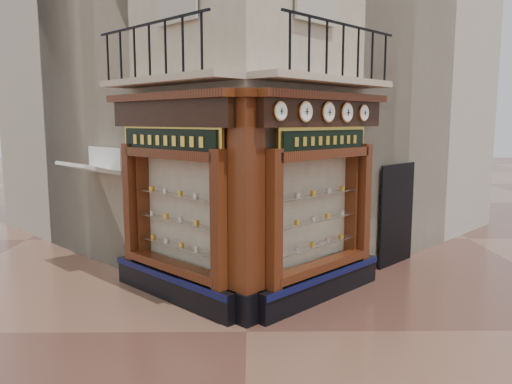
{
  "coord_description": "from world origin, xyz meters",
  "views": [
    {
      "loc": [
        0.08,
        -7.84,
        3.46
      ],
      "look_at": [
        0.18,
        2.0,
        2.06
      ],
      "focal_mm": 35.0,
      "sensor_mm": 36.0,
      "label": 1
    }
  ],
  "objects_px": {
    "signboard_left": "(169,140)",
    "signboard_right": "(325,140)",
    "clock_e": "(364,113)",
    "clock_a": "(280,111)",
    "clock_b": "(305,112)",
    "clock_d": "(347,113)",
    "awning": "(92,271)",
    "clock_c": "(328,112)",
    "corner_pilaster": "(246,211)"
  },
  "relations": [
    {
      "from": "clock_b",
      "to": "signboard_left",
      "type": "relative_size",
      "value": 0.17
    },
    {
      "from": "awning",
      "to": "signboard_left",
      "type": "distance_m",
      "value": 4.23
    },
    {
      "from": "signboard_left",
      "to": "signboard_right",
      "type": "xyz_separation_m",
      "value": [
        2.92,
        0.0,
        0.0
      ]
    },
    {
      "from": "corner_pilaster",
      "to": "clock_e",
      "type": "distance_m",
      "value": 3.36
    },
    {
      "from": "clock_c",
      "to": "signboard_left",
      "type": "distance_m",
      "value": 3.01
    },
    {
      "from": "clock_e",
      "to": "signboard_left",
      "type": "height_order",
      "value": "clock_e"
    },
    {
      "from": "corner_pilaster",
      "to": "clock_e",
      "type": "height_order",
      "value": "corner_pilaster"
    },
    {
      "from": "corner_pilaster",
      "to": "signboard_right",
      "type": "height_order",
      "value": "corner_pilaster"
    },
    {
      "from": "corner_pilaster",
      "to": "clock_d",
      "type": "distance_m",
      "value": 2.87
    },
    {
      "from": "awning",
      "to": "signboard_right",
      "type": "bearing_deg",
      "value": -155.48
    },
    {
      "from": "clock_a",
      "to": "signboard_right",
      "type": "distance_m",
      "value": 1.48
    },
    {
      "from": "awning",
      "to": "clock_b",
      "type": "bearing_deg",
      "value": -163.17
    },
    {
      "from": "clock_e",
      "to": "signboard_right",
      "type": "distance_m",
      "value": 1.25
    },
    {
      "from": "clock_d",
      "to": "signboard_left",
      "type": "distance_m",
      "value": 3.43
    },
    {
      "from": "corner_pilaster",
      "to": "clock_b",
      "type": "distance_m",
      "value": 2.01
    },
    {
      "from": "clock_a",
      "to": "clock_e",
      "type": "bearing_deg",
      "value": 0.0
    },
    {
      "from": "clock_b",
      "to": "clock_c",
      "type": "bearing_deg",
      "value": -0.0
    },
    {
      "from": "signboard_right",
      "to": "clock_e",
      "type": "bearing_deg",
      "value": -5.59
    },
    {
      "from": "clock_c",
      "to": "awning",
      "type": "xyz_separation_m",
      "value": [
        -5.12,
        2.02,
        -3.62
      ]
    },
    {
      "from": "corner_pilaster",
      "to": "signboard_left",
      "type": "relative_size",
      "value": 1.83
    },
    {
      "from": "corner_pilaster",
      "to": "clock_a",
      "type": "bearing_deg",
      "value": -49.43
    },
    {
      "from": "awning",
      "to": "clock_c",
      "type": "bearing_deg",
      "value": -156.5
    },
    {
      "from": "corner_pilaster",
      "to": "clock_c",
      "type": "xyz_separation_m",
      "value": [
        1.5,
        0.89,
        1.67
      ]
    },
    {
      "from": "clock_a",
      "to": "clock_e",
      "type": "distance_m",
      "value": 2.51
    },
    {
      "from": "clock_a",
      "to": "clock_b",
      "type": "xyz_separation_m",
      "value": [
        0.47,
        0.47,
        0.0
      ]
    },
    {
      "from": "clock_a",
      "to": "clock_c",
      "type": "bearing_deg",
      "value": -0.0
    },
    {
      "from": "clock_a",
      "to": "awning",
      "type": "relative_size",
      "value": 0.23
    },
    {
      "from": "clock_d",
      "to": "signboard_right",
      "type": "bearing_deg",
      "value": 168.36
    },
    {
      "from": "corner_pilaster",
      "to": "awning",
      "type": "distance_m",
      "value": 5.03
    },
    {
      "from": "clock_d",
      "to": "signboard_left",
      "type": "bearing_deg",
      "value": 140.09
    },
    {
      "from": "clock_b",
      "to": "signboard_left",
      "type": "distance_m",
      "value": 2.61
    },
    {
      "from": "clock_d",
      "to": "signboard_right",
      "type": "relative_size",
      "value": 0.2
    },
    {
      "from": "corner_pilaster",
      "to": "awning",
      "type": "height_order",
      "value": "corner_pilaster"
    },
    {
      "from": "clock_d",
      "to": "clock_e",
      "type": "distance_m",
      "value": 0.59
    },
    {
      "from": "clock_b",
      "to": "clock_d",
      "type": "relative_size",
      "value": 0.97
    },
    {
      "from": "signboard_right",
      "to": "signboard_left",
      "type": "bearing_deg",
      "value": 135.0
    },
    {
      "from": "corner_pilaster",
      "to": "clock_c",
      "type": "distance_m",
      "value": 2.42
    },
    {
      "from": "clock_b",
      "to": "signboard_right",
      "type": "distance_m",
      "value": 0.9
    },
    {
      "from": "clock_b",
      "to": "clock_e",
      "type": "bearing_deg",
      "value": 0.0
    },
    {
      "from": "clock_a",
      "to": "clock_c",
      "type": "distance_m",
      "value": 1.33
    },
    {
      "from": "clock_d",
      "to": "clock_c",
      "type": "bearing_deg",
      "value": -180.0
    },
    {
      "from": "clock_e",
      "to": "awning",
      "type": "bearing_deg",
      "value": 123.82
    },
    {
      "from": "clock_b",
      "to": "corner_pilaster",
      "type": "bearing_deg",
      "value": 157.39
    },
    {
      "from": "corner_pilaster",
      "to": "signboard_left",
      "type": "xyz_separation_m",
      "value": [
        -1.46,
        1.01,
        1.15
      ]
    },
    {
      "from": "clock_c",
      "to": "clock_b",
      "type": "bearing_deg",
      "value": 180.0
    },
    {
      "from": "clock_b",
      "to": "awning",
      "type": "height_order",
      "value": "clock_b"
    },
    {
      "from": "clock_c",
      "to": "awning",
      "type": "height_order",
      "value": "clock_c"
    },
    {
      "from": "clock_c",
      "to": "clock_e",
      "type": "height_order",
      "value": "clock_c"
    },
    {
      "from": "awning",
      "to": "corner_pilaster",
      "type": "bearing_deg",
      "value": -173.82
    },
    {
      "from": "clock_a",
      "to": "awning",
      "type": "bearing_deg",
      "value": 99.74
    }
  ]
}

